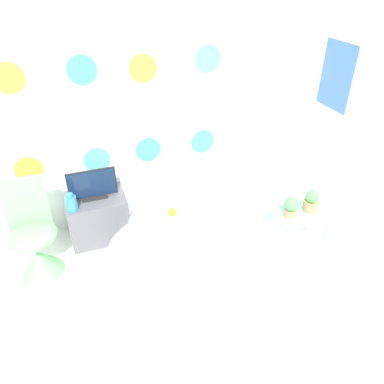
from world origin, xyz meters
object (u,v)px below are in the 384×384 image
chair (36,247)px  vase (71,203)px  tv (92,186)px  potted_plant_right (311,201)px  potted_plant_left (291,206)px  bathtub (161,247)px

chair → vase: 0.47m
tv → potted_plant_right: size_ratio=2.24×
vase → potted_plant_left: bearing=-23.6°
vase → potted_plant_left: (1.73, -0.76, 0.05)m
bathtub → vase: bearing=139.5°
chair → potted_plant_right: (2.30, -0.57, 0.30)m
chair → tv: bearing=28.8°
potted_plant_right → vase: bearing=159.1°
bathtub → chair: bearing=158.9°
chair → vase: chair is taller
bathtub → potted_plant_left: bearing=-10.8°
vase → bathtub: bearing=-40.5°
bathtub → potted_plant_right: size_ratio=4.63×
tv → potted_plant_left: tv is taller
bathtub → chair: chair is taller
vase → chair: bearing=-154.7°
bathtub → potted_plant_left: size_ratio=4.76×
potted_plant_right → potted_plant_left: bearing=-175.3°
potted_plant_left → tv: bearing=149.5°
bathtub → tv: (-0.44, 0.69, 0.29)m
potted_plant_left → potted_plant_right: potted_plant_right is taller
bathtub → chair: (-1.00, 0.38, -0.02)m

